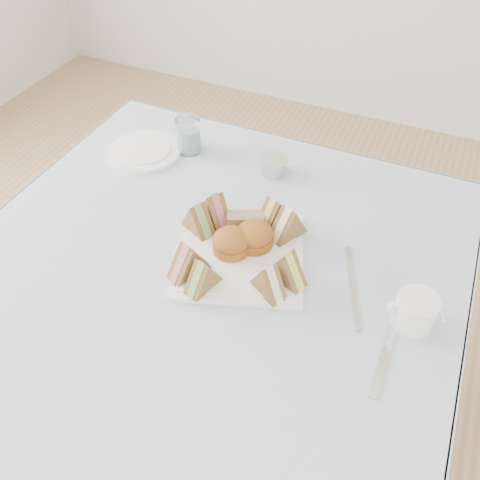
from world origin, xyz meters
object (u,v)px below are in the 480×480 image
at_px(table, 212,364).
at_px(serving_plate, 240,255).
at_px(creamer_jug, 415,312).
at_px(water_glass, 188,135).

relative_size(table, serving_plate, 3.48).
bearing_deg(table, creamer_jug, 2.91).
relative_size(serving_plate, water_glass, 2.83).
distance_m(water_glass, creamer_jug, 0.71).
bearing_deg(water_glass, serving_plate, -47.36).
distance_m(serving_plate, water_glass, 0.41).
bearing_deg(creamer_jug, table, 158.82).
bearing_deg(table, water_glass, 122.40).
relative_size(water_glass, creamer_jug, 1.22).
bearing_deg(serving_plate, creamer_jug, -22.86).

